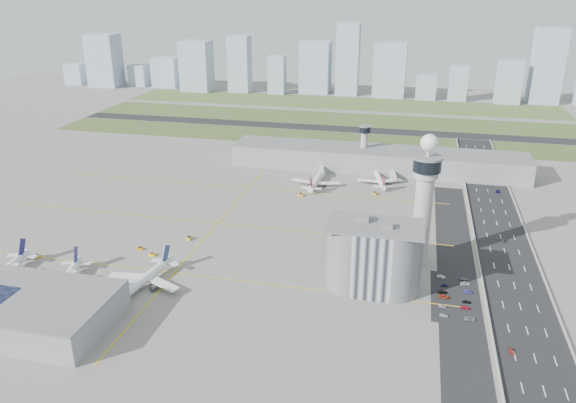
% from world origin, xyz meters
% --- Properties ---
extents(ground, '(1000.00, 1000.00, 0.00)m').
position_xyz_m(ground, '(0.00, 0.00, 0.00)').
color(ground, gray).
extents(grass_strip_0, '(480.00, 50.00, 0.08)m').
position_xyz_m(grass_strip_0, '(-20.00, 225.00, 0.04)').
color(grass_strip_0, '#3D5427').
rests_on(grass_strip_0, ground).
extents(grass_strip_1, '(480.00, 60.00, 0.08)m').
position_xyz_m(grass_strip_1, '(-20.00, 300.00, 0.04)').
color(grass_strip_1, '#41602D').
rests_on(grass_strip_1, ground).
extents(grass_strip_2, '(480.00, 70.00, 0.08)m').
position_xyz_m(grass_strip_2, '(-20.00, 380.00, 0.04)').
color(grass_strip_2, '#49612E').
rests_on(grass_strip_2, ground).
extents(runway, '(480.00, 22.00, 0.10)m').
position_xyz_m(runway, '(-20.00, 262.00, 0.06)').
color(runway, black).
rests_on(runway, ground).
extents(highway, '(28.00, 500.00, 0.10)m').
position_xyz_m(highway, '(115.00, 0.00, 0.05)').
color(highway, black).
rests_on(highway, ground).
extents(barrier_left, '(0.60, 500.00, 1.20)m').
position_xyz_m(barrier_left, '(101.00, 0.00, 0.60)').
color(barrier_left, '#9E9E99').
rests_on(barrier_left, ground).
extents(barrier_right, '(0.60, 500.00, 1.20)m').
position_xyz_m(barrier_right, '(129.00, 0.00, 0.60)').
color(barrier_right, '#9E9E99').
rests_on(barrier_right, ground).
extents(landside_road, '(18.00, 260.00, 0.08)m').
position_xyz_m(landside_road, '(90.00, -10.00, 0.04)').
color(landside_road, black).
rests_on(landside_road, ground).
extents(parking_lot, '(20.00, 44.00, 0.10)m').
position_xyz_m(parking_lot, '(88.00, -22.00, 0.05)').
color(parking_lot, black).
rests_on(parking_lot, ground).
extents(taxiway_line_h_0, '(260.00, 0.60, 0.01)m').
position_xyz_m(taxiway_line_h_0, '(-40.00, -30.00, 0.01)').
color(taxiway_line_h_0, yellow).
rests_on(taxiway_line_h_0, ground).
extents(taxiway_line_h_1, '(260.00, 0.60, 0.01)m').
position_xyz_m(taxiway_line_h_1, '(-40.00, 30.00, 0.01)').
color(taxiway_line_h_1, yellow).
rests_on(taxiway_line_h_1, ground).
extents(taxiway_line_h_2, '(260.00, 0.60, 0.01)m').
position_xyz_m(taxiway_line_h_2, '(-40.00, 90.00, 0.01)').
color(taxiway_line_h_2, yellow).
rests_on(taxiway_line_h_2, ground).
extents(taxiway_line_v, '(0.60, 260.00, 0.01)m').
position_xyz_m(taxiway_line_v, '(-40.00, 30.00, 0.01)').
color(taxiway_line_v, yellow).
rests_on(taxiway_line_v, ground).
extents(control_tower, '(14.00, 14.00, 64.50)m').
position_xyz_m(control_tower, '(72.00, 8.00, 35.04)').
color(control_tower, '#ADAAA5').
rests_on(control_tower, ground).
extents(secondary_tower, '(8.60, 8.60, 31.90)m').
position_xyz_m(secondary_tower, '(30.00, 150.00, 18.80)').
color(secondary_tower, '#ADAAA5').
rests_on(secondary_tower, ground).
extents(admin_building, '(42.00, 24.00, 33.50)m').
position_xyz_m(admin_building, '(51.99, -22.00, 15.30)').
color(admin_building, '#B2B2B7').
rests_on(admin_building, ground).
extents(terminal_pier, '(210.00, 32.00, 15.80)m').
position_xyz_m(terminal_pier, '(40.00, 148.00, 7.90)').
color(terminal_pier, gray).
rests_on(terminal_pier, ground).
extents(near_terminal, '(84.00, 42.00, 13.00)m').
position_xyz_m(near_terminal, '(-88.07, -82.02, 6.43)').
color(near_terminal, gray).
rests_on(near_terminal, ground).
extents(airplane_near_b, '(45.36, 49.75, 11.71)m').
position_xyz_m(airplane_near_b, '(-81.80, -54.61, 5.85)').
color(airplane_near_b, white).
rests_on(airplane_near_b, ground).
extents(airplane_near_c, '(43.10, 48.47, 12.09)m').
position_xyz_m(airplane_near_c, '(-48.34, -45.25, 6.05)').
color(airplane_near_c, white).
rests_on(airplane_near_c, ground).
extents(airplane_far_a, '(34.37, 40.12, 11.01)m').
position_xyz_m(airplane_far_a, '(3.15, 106.19, 5.51)').
color(airplane_far_a, white).
rests_on(airplane_far_a, ground).
extents(airplane_far_b, '(38.55, 42.66, 10.25)m').
position_xyz_m(airplane_far_b, '(44.24, 119.32, 5.13)').
color(airplane_far_b, white).
rests_on(airplane_far_b, ground).
extents(jet_bridge_near_1, '(5.39, 14.31, 5.70)m').
position_xyz_m(jet_bridge_near_1, '(-83.00, -61.00, 2.85)').
color(jet_bridge_near_1, silver).
rests_on(jet_bridge_near_1, ground).
extents(jet_bridge_near_2, '(5.39, 14.31, 5.70)m').
position_xyz_m(jet_bridge_near_2, '(-53.00, -61.00, 2.85)').
color(jet_bridge_near_2, silver).
rests_on(jet_bridge_near_2, ground).
extents(jet_bridge_far_0, '(5.39, 14.31, 5.70)m').
position_xyz_m(jet_bridge_far_0, '(2.00, 132.00, 2.85)').
color(jet_bridge_far_0, silver).
rests_on(jet_bridge_far_0, ground).
extents(jet_bridge_far_1, '(5.39, 14.31, 5.70)m').
position_xyz_m(jet_bridge_far_1, '(52.00, 132.00, 2.85)').
color(jet_bridge_far_1, silver).
rests_on(jet_bridge_far_1, ground).
extents(tug_0, '(3.12, 2.22, 1.76)m').
position_xyz_m(tug_0, '(-113.45, -30.59, 0.88)').
color(tug_0, orange).
rests_on(tug_0, ground).
extents(tug_1, '(2.75, 1.90, 1.59)m').
position_xyz_m(tug_1, '(-58.37, -15.74, 0.80)').
color(tug_1, '#F9E202').
rests_on(tug_1, ground).
extents(tug_2, '(2.98, 2.24, 1.61)m').
position_xyz_m(tug_2, '(-67.45, -10.75, 0.80)').
color(tug_2, orange).
rests_on(tug_2, ground).
extents(tug_3, '(2.69, 3.68, 2.03)m').
position_xyz_m(tug_3, '(-47.46, 5.96, 1.01)').
color(tug_3, gold).
rests_on(tug_3, ground).
extents(tug_4, '(3.35, 4.07, 2.04)m').
position_xyz_m(tug_4, '(-2.89, 83.30, 1.02)').
color(tug_4, '#FEB01B').
rests_on(tug_4, ground).
extents(tug_5, '(2.71, 3.60, 1.93)m').
position_xyz_m(tug_5, '(43.42, 96.67, 0.97)').
color(tug_5, gold).
rests_on(tug_5, ground).
extents(car_lot_0, '(3.49, 1.59, 1.16)m').
position_xyz_m(car_lot_0, '(83.07, -39.08, 0.58)').
color(car_lot_0, '#BEBEBE').
rests_on(car_lot_0, ground).
extents(car_lot_1, '(3.35, 1.23, 1.10)m').
position_xyz_m(car_lot_1, '(82.75, -32.01, 0.55)').
color(car_lot_1, slate).
rests_on(car_lot_1, ground).
extents(car_lot_2, '(4.87, 2.65, 1.30)m').
position_xyz_m(car_lot_2, '(83.64, -23.92, 0.65)').
color(car_lot_2, '#AA301A').
rests_on(car_lot_2, ground).
extents(car_lot_3, '(4.50, 2.41, 1.24)m').
position_xyz_m(car_lot_3, '(82.98, -20.07, 0.62)').
color(car_lot_3, black).
rests_on(car_lot_3, ground).
extents(car_lot_4, '(3.47, 1.86, 1.12)m').
position_xyz_m(car_lot_4, '(84.17, -13.73, 0.56)').
color(car_lot_4, navy).
rests_on(car_lot_4, ground).
extents(car_lot_5, '(4.01, 1.97, 1.26)m').
position_xyz_m(car_lot_5, '(82.68, -6.14, 0.63)').
color(car_lot_5, silver).
rests_on(car_lot_5, ground).
extents(car_lot_6, '(4.78, 2.47, 1.29)m').
position_xyz_m(car_lot_6, '(93.51, -39.44, 0.64)').
color(car_lot_6, gray).
rests_on(car_lot_6, ground).
extents(car_lot_7, '(4.02, 1.83, 1.14)m').
position_xyz_m(car_lot_7, '(92.15, -30.99, 0.57)').
color(car_lot_7, '#B20D25').
rests_on(car_lot_7, ground).
extents(car_lot_8, '(3.53, 1.55, 1.18)m').
position_xyz_m(car_lot_8, '(92.97, -26.09, 0.59)').
color(car_lot_8, black).
rests_on(car_lot_8, ground).
extents(car_lot_9, '(3.88, 1.64, 1.24)m').
position_xyz_m(car_lot_9, '(94.03, -17.22, 0.62)').
color(car_lot_9, navy).
rests_on(car_lot_9, ground).
extents(car_lot_10, '(4.97, 2.92, 1.30)m').
position_xyz_m(car_lot_10, '(93.29, -9.95, 0.65)').
color(car_lot_10, silver).
rests_on(car_lot_10, ground).
extents(car_lot_11, '(4.07, 1.97, 1.14)m').
position_xyz_m(car_lot_11, '(93.04, -6.16, 0.57)').
color(car_lot_11, slate).
rests_on(car_lot_11, ground).
extents(car_hw_0, '(1.53, 3.70, 1.26)m').
position_xyz_m(car_hw_0, '(106.95, -58.21, 0.63)').
color(car_hw_0, '#A72A24').
rests_on(car_hw_0, ground).
extents(car_hw_1, '(1.86, 4.11, 1.31)m').
position_xyz_m(car_hw_1, '(115.70, 41.73, 0.65)').
color(car_hw_1, black).
rests_on(car_hw_1, ground).
extents(car_hw_2, '(2.55, 4.82, 1.29)m').
position_xyz_m(car_hw_2, '(121.18, 118.95, 0.65)').
color(car_hw_2, '#13184A').
rests_on(car_hw_2, ground).
extents(car_hw_4, '(1.91, 3.81, 1.24)m').
position_xyz_m(car_hw_4, '(107.14, 178.03, 0.62)').
color(car_hw_4, gray).
rests_on(car_hw_4, ground).
extents(skyline_bldg_0, '(24.05, 19.24, 26.50)m').
position_xyz_m(skyline_bldg_0, '(-377.77, 421.70, 13.25)').
color(skyline_bldg_0, '#9EADC1').
rests_on(skyline_bldg_0, ground).
extents(skyline_bldg_1, '(37.63, 30.10, 65.60)m').
position_xyz_m(skyline_bldg_1, '(-331.22, 417.61, 32.80)').
color(skyline_bldg_1, '#9EADC1').
rests_on(skyline_bldg_1, ground).
extents(skyline_bldg_2, '(22.81, 18.25, 26.79)m').
position_xyz_m(skyline_bldg_2, '(-291.25, 430.16, 13.39)').
color(skyline_bldg_2, '#9EADC1').
rests_on(skyline_bldg_2, ground).
extents(skyline_bldg_3, '(32.30, 25.84, 36.93)m').
position_xyz_m(skyline_bldg_3, '(-252.58, 431.35, 18.47)').
color(skyline_bldg_3, '#9EADC1').
rests_on(skyline_bldg_3, ground).
extents(skyline_bldg_4, '(35.81, 28.65, 60.36)m').
position_xyz_m(skyline_bldg_4, '(-204.47, 415.19, 30.18)').
color(skyline_bldg_4, '#9EADC1').
rests_on(skyline_bldg_4, ground).
extents(skyline_bldg_5, '(25.49, 20.39, 66.89)m').
position_xyz_m(skyline_bldg_5, '(-150.11, 419.66, 33.44)').
color(skyline_bldg_5, '#9EADC1').
rests_on(skyline_bldg_5, ground).
extents(skyline_bldg_6, '(20.04, 16.03, 45.20)m').
position_xyz_m(skyline_bldg_6, '(-102.68, 417.90, 22.60)').
color(skyline_bldg_6, '#9EADC1').
rests_on(skyline_bldg_6, ground).
extents(skyline_bldg_7, '(35.76, 28.61, 61.22)m').
position_xyz_m(skyline_bldg_7, '(-59.44, 436.89, 30.61)').
color(skyline_bldg_7, '#9EADC1').
rests_on(skyline_bldg_7, ground).
extents(skyline_bldg_8, '(26.33, 21.06, 83.39)m').
position_xyz_m(skyline_bldg_8, '(-19.42, 431.56, 41.69)').
color(skyline_bldg_8, '#9EADC1').
rests_on(skyline_bldg_8, ground).
extents(skyline_bldg_9, '(36.96, 29.57, 62.11)m').
position_xyz_m(skyline_bldg_9, '(30.27, 432.32, 31.06)').
color(skyline_bldg_9, '#9EADC1').
rests_on(skyline_bldg_9, ground).
extents(skyline_bldg_10, '(23.01, 18.41, 27.75)m').
position_xyz_m(skyline_bldg_10, '(73.27, 423.68, 13.87)').
color(skyline_bldg_10, '#9EADC1').
rests_on(skyline_bldg_10, ground).
extents(skyline_bldg_11, '(20.22, 16.18, 38.97)m').
position_xyz_m(skyline_bldg_11, '(108.28, 423.34, 19.48)').
color(skyline_bldg_11, '#9EADC1').
rests_on(skyline_bldg_11, ground).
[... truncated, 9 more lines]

